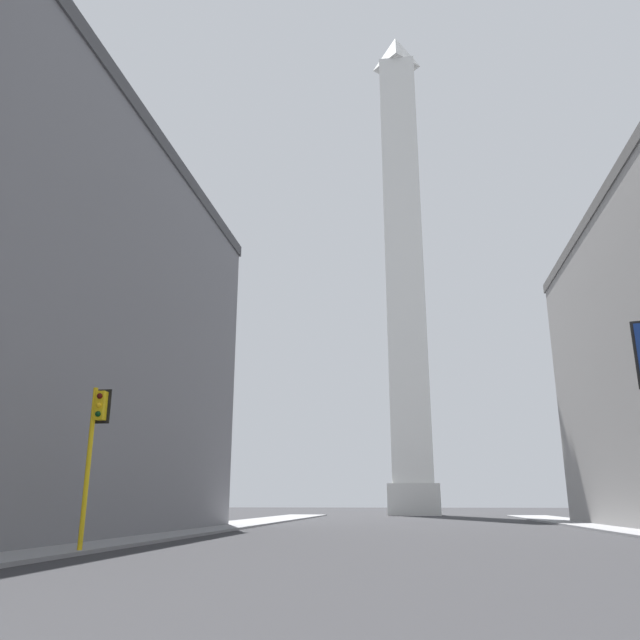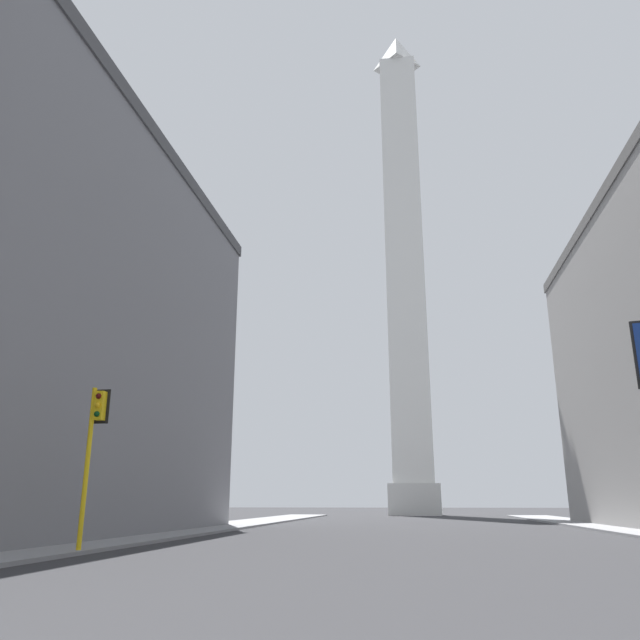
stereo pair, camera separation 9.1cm
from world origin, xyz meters
name	(u,v)px [view 2 (the right image)]	position (x,y,z in m)	size (l,w,h in m)	color
sidewalk_left	(139,537)	(-14.06, 32.26, 0.07)	(5.00, 107.53, 0.15)	gray
obelisk	(405,256)	(0.00, 89.61, 37.94)	(7.00, 7.00, 78.02)	silver
traffic_light_mid_left	(93,442)	(-11.74, 22.20, 3.99)	(0.78, 0.50, 6.07)	yellow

